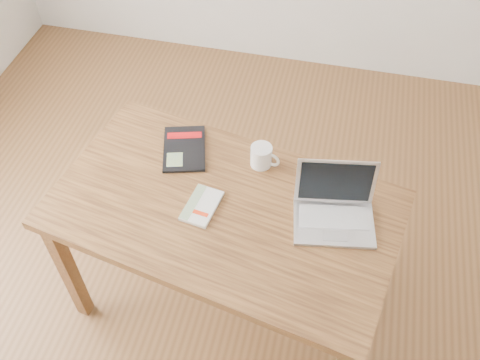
% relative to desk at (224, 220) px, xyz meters
% --- Properties ---
extents(room, '(4.04, 4.04, 2.70)m').
position_rel_desk_xyz_m(room, '(-0.05, -0.02, 0.69)').
color(room, brown).
rests_on(room, ground).
extents(desk, '(1.44, 0.99, 0.75)m').
position_rel_desk_xyz_m(desk, '(0.00, 0.00, 0.00)').
color(desk, brown).
rests_on(desk, ground).
extents(white_guidebook, '(0.14, 0.20, 0.02)m').
position_rel_desk_xyz_m(white_guidebook, '(-0.08, -0.02, 0.10)').
color(white_guidebook, silver).
rests_on(white_guidebook, desk).
extents(black_guidebook, '(0.24, 0.30, 0.01)m').
position_rel_desk_xyz_m(black_guidebook, '(-0.24, 0.25, 0.10)').
color(black_guidebook, black).
rests_on(black_guidebook, desk).
extents(laptop, '(0.33, 0.28, 0.21)m').
position_rel_desk_xyz_m(laptop, '(0.41, 0.05, 0.13)').
color(laptop, silver).
rests_on(laptop, desk).
extents(coffee_mug, '(0.12, 0.09, 0.09)m').
position_rel_desk_xyz_m(coffee_mug, '(0.10, 0.25, 0.14)').
color(coffee_mug, white).
rests_on(coffee_mug, desk).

